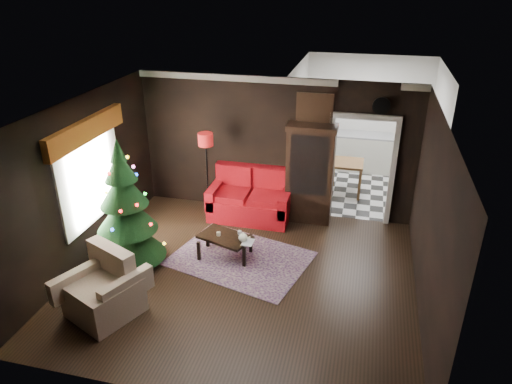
% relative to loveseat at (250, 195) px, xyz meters
% --- Properties ---
extents(floor, '(5.50, 5.50, 0.00)m').
position_rel_loveseat_xyz_m(floor, '(0.40, -2.05, -0.50)').
color(floor, black).
rests_on(floor, ground).
extents(ceiling, '(5.50, 5.50, 0.00)m').
position_rel_loveseat_xyz_m(ceiling, '(0.40, -2.05, 2.30)').
color(ceiling, white).
rests_on(ceiling, ground).
extents(wall_back, '(5.50, 0.00, 5.50)m').
position_rel_loveseat_xyz_m(wall_back, '(0.40, 0.45, 0.90)').
color(wall_back, black).
rests_on(wall_back, ground).
extents(wall_front, '(5.50, 0.00, 5.50)m').
position_rel_loveseat_xyz_m(wall_front, '(0.40, -4.55, 0.90)').
color(wall_front, black).
rests_on(wall_front, ground).
extents(wall_left, '(0.00, 5.50, 5.50)m').
position_rel_loveseat_xyz_m(wall_left, '(-2.35, -2.05, 0.90)').
color(wall_left, black).
rests_on(wall_left, ground).
extents(wall_right, '(0.00, 5.50, 5.50)m').
position_rel_loveseat_xyz_m(wall_right, '(3.15, -2.05, 0.90)').
color(wall_right, black).
rests_on(wall_right, ground).
extents(doorway, '(1.10, 0.10, 2.10)m').
position_rel_loveseat_xyz_m(doorway, '(2.10, 0.45, 0.55)').
color(doorway, silver).
rests_on(doorway, ground).
extents(left_window, '(0.05, 1.60, 1.40)m').
position_rel_loveseat_xyz_m(left_window, '(-2.31, -1.85, 0.95)').
color(left_window, white).
rests_on(left_window, wall_left).
extents(valance, '(0.12, 2.10, 0.35)m').
position_rel_loveseat_xyz_m(valance, '(-2.23, -1.85, 1.77)').
color(valance, brown).
rests_on(valance, wall_left).
extents(kitchen_floor, '(3.00, 3.00, 0.00)m').
position_rel_loveseat_xyz_m(kitchen_floor, '(2.10, 1.95, -0.50)').
color(kitchen_floor, silver).
rests_on(kitchen_floor, ground).
extents(kitchen_window, '(0.70, 0.06, 0.70)m').
position_rel_loveseat_xyz_m(kitchen_window, '(2.10, 3.40, 1.20)').
color(kitchen_window, white).
rests_on(kitchen_window, ground).
extents(rug, '(2.62, 2.18, 0.01)m').
position_rel_loveseat_xyz_m(rug, '(0.21, -1.53, -0.49)').
color(rug, '#3D3038').
rests_on(rug, ground).
extents(loveseat, '(1.70, 0.90, 1.00)m').
position_rel_loveseat_xyz_m(loveseat, '(0.00, 0.00, 0.00)').
color(loveseat, maroon).
rests_on(loveseat, ground).
extents(curio_cabinet, '(0.90, 0.45, 1.90)m').
position_rel_loveseat_xyz_m(curio_cabinet, '(1.15, 0.22, 0.45)').
color(curio_cabinet, black).
rests_on(curio_cabinet, ground).
extents(floor_lamp, '(0.39, 0.39, 1.88)m').
position_rel_loveseat_xyz_m(floor_lamp, '(-0.86, -0.10, 0.33)').
color(floor_lamp, black).
rests_on(floor_lamp, ground).
extents(christmas_tree, '(1.50, 1.50, 2.28)m').
position_rel_loveseat_xyz_m(christmas_tree, '(-1.58, -2.09, 0.55)').
color(christmas_tree, black).
rests_on(christmas_tree, ground).
extents(armchair, '(1.23, 1.23, 0.95)m').
position_rel_loveseat_xyz_m(armchair, '(-1.34, -3.37, -0.04)').
color(armchair, tan).
rests_on(armchair, ground).
extents(coffee_table, '(1.01, 0.78, 0.40)m').
position_rel_loveseat_xyz_m(coffee_table, '(-0.07, -1.50, -0.29)').
color(coffee_table, black).
rests_on(coffee_table, rug).
extents(teapot, '(0.18, 0.18, 0.17)m').
position_rel_loveseat_xyz_m(teapot, '(0.28, -1.60, -0.01)').
color(teapot, white).
rests_on(teapot, coffee_table).
extents(cup_a, '(0.10, 0.10, 0.06)m').
position_rel_loveseat_xyz_m(cup_a, '(-0.19, -1.50, -0.06)').
color(cup_a, beige).
rests_on(cup_a, coffee_table).
extents(cup_b, '(0.09, 0.09, 0.06)m').
position_rel_loveseat_xyz_m(cup_b, '(0.16, -1.37, -0.06)').
color(cup_b, silver).
rests_on(cup_b, coffee_table).
extents(book, '(0.19, 0.02, 0.25)m').
position_rel_loveseat_xyz_m(book, '(0.28, -1.62, 0.04)').
color(book, tan).
rests_on(book, coffee_table).
extents(wall_clock, '(0.32, 0.32, 0.06)m').
position_rel_loveseat_xyz_m(wall_clock, '(2.35, 0.40, 1.88)').
color(wall_clock, silver).
rests_on(wall_clock, wall_back).
extents(painting, '(0.62, 0.05, 0.52)m').
position_rel_loveseat_xyz_m(painting, '(1.15, 0.41, 1.75)').
color(painting, '#AF7E4C').
rests_on(painting, wall_back).
extents(kitchen_counter, '(1.80, 0.60, 0.90)m').
position_rel_loveseat_xyz_m(kitchen_counter, '(2.10, 3.15, -0.05)').
color(kitchen_counter, silver).
rests_on(kitchen_counter, ground).
extents(kitchen_table, '(0.70, 0.70, 0.75)m').
position_rel_loveseat_xyz_m(kitchen_table, '(1.80, 1.65, -0.12)').
color(kitchen_table, brown).
rests_on(kitchen_table, ground).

